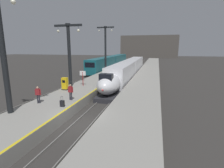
# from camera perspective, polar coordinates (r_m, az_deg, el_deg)

# --- Properties ---
(ground_plane) EXTENTS (260.00, 260.00, 0.00)m
(ground_plane) POSITION_cam_1_polar(r_m,az_deg,el_deg) (15.28, -9.81, -13.19)
(ground_plane) COLOR #33302D
(platform_left) EXTENTS (4.80, 110.00, 1.05)m
(platform_left) POSITION_cam_1_polar(r_m,az_deg,el_deg) (39.04, -0.30, 3.23)
(platform_left) COLOR gray
(platform_left) RESTS_ON ground
(platform_right) EXTENTS (4.80, 110.00, 1.05)m
(platform_right) POSITION_cam_1_polar(r_m,az_deg,el_deg) (37.80, 11.66, 2.69)
(platform_right) COLOR gray
(platform_right) RESTS_ON ground
(platform_left_safety_stripe) EXTENTS (0.20, 107.80, 0.01)m
(platform_left_safety_stripe) POSITION_cam_1_polar(r_m,az_deg,el_deg) (38.45, 2.99, 3.87)
(platform_left_safety_stripe) COLOR yellow
(platform_left_safety_stripe) RESTS_ON platform_left
(rail_main_left) EXTENTS (0.08, 110.00, 0.12)m
(rail_main_left) POSITION_cam_1_polar(r_m,az_deg,el_deg) (41.09, 5.15, 2.96)
(rail_main_left) COLOR slate
(rail_main_left) RESTS_ON ground
(rail_main_right) EXTENTS (0.08, 110.00, 0.12)m
(rail_main_right) POSITION_cam_1_polar(r_m,az_deg,el_deg) (40.87, 7.23, 2.87)
(rail_main_right) COLOR slate
(rail_main_right) RESTS_ON ground
(rail_secondary_left) EXTENTS (0.08, 110.00, 0.12)m
(rail_secondary_left) POSITION_cam_1_polar(r_m,az_deg,el_deg) (43.14, -5.53, 3.38)
(rail_secondary_left) COLOR slate
(rail_secondary_left) RESTS_ON ground
(rail_secondary_right) EXTENTS (0.08, 110.00, 0.12)m
(rail_secondary_right) POSITION_cam_1_polar(r_m,az_deg,el_deg) (42.65, -3.64, 3.32)
(rail_secondary_right) COLOR slate
(rail_secondary_right) RESTS_ON ground
(highspeed_train_main) EXTENTS (2.92, 37.16, 3.60)m
(highspeed_train_main) POSITION_cam_1_polar(r_m,az_deg,el_deg) (37.08, 5.39, 4.91)
(highspeed_train_main) COLOR silver
(highspeed_train_main) RESTS_ON ground
(regional_train_adjacent) EXTENTS (2.85, 36.60, 3.80)m
(regional_train_adjacent) POSITION_cam_1_polar(r_m,az_deg,el_deg) (54.79, -0.22, 7.43)
(regional_train_adjacent) COLOR #145660
(regional_train_adjacent) RESTS_ON ground
(station_column_near) EXTENTS (4.00, 0.68, 9.57)m
(station_column_near) POSITION_cam_1_polar(r_m,az_deg,el_deg) (16.25, -32.60, 11.30)
(station_column_near) COLOR black
(station_column_near) RESTS_ON platform_left
(station_column_mid) EXTENTS (4.00, 0.68, 8.53)m
(station_column_mid) POSITION_cam_1_polar(r_m,az_deg,el_deg) (24.84, -13.98, 11.11)
(station_column_mid) COLOR black
(station_column_mid) RESTS_ON platform_left
(station_column_far) EXTENTS (4.00, 0.68, 10.12)m
(station_column_far) POSITION_cam_1_polar(r_m,az_deg,el_deg) (40.93, -2.17, 12.81)
(station_column_far) COLOR black
(station_column_far) RESTS_ON platform_left
(passenger_near_edge) EXTENTS (0.55, 0.31, 1.69)m
(passenger_near_edge) POSITION_cam_1_polar(r_m,az_deg,el_deg) (18.41, -23.22, -2.89)
(passenger_near_edge) COLOR #23232D
(passenger_near_edge) RESTS_ON platform_left
(passenger_mid_platform) EXTENTS (0.57, 0.24, 1.69)m
(passenger_mid_platform) POSITION_cam_1_polar(r_m,az_deg,el_deg) (18.45, -13.52, -2.20)
(passenger_mid_platform) COLOR #23232D
(passenger_mid_platform) RESTS_ON platform_left
(rolling_suitcase) EXTENTS (0.40, 0.22, 0.98)m
(rolling_suitcase) POSITION_cam_1_polar(r_m,az_deg,el_deg) (16.78, -16.10, -6.20)
(rolling_suitcase) COLOR black
(rolling_suitcase) RESTS_ON platform_left
(ticket_machine_yellow) EXTENTS (0.76, 0.62, 1.60)m
(ticket_machine_yellow) POSITION_cam_1_polar(r_m,az_deg,el_deg) (23.20, -15.27, -0.05)
(ticket_machine_yellow) COLOR yellow
(ticket_machine_yellow) RESTS_ON platform_left
(departure_info_board) EXTENTS (0.90, 0.10, 2.12)m
(departure_info_board) POSITION_cam_1_polar(r_m,az_deg,el_deg) (25.09, -9.63, 2.86)
(departure_info_board) COLOR maroon
(departure_info_board) RESTS_ON platform_left
(terminus_back_wall) EXTENTS (36.00, 2.00, 14.00)m
(terminus_back_wall) POSITION_cam_1_polar(r_m,az_deg,el_deg) (114.69, 11.95, 11.98)
(terminus_back_wall) COLOR #4C4742
(terminus_back_wall) RESTS_ON ground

